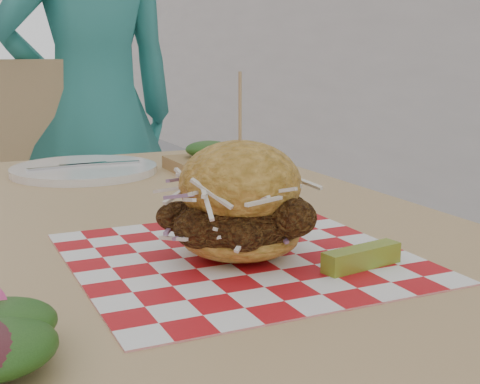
{
  "coord_description": "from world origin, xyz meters",
  "views": [
    {
      "loc": [
        -0.28,
        -0.99,
        0.98
      ],
      "look_at": [
        0.02,
        -0.34,
        0.82
      ],
      "focal_mm": 50.0,
      "sensor_mm": 36.0,
      "label": 1
    }
  ],
  "objects_px": {
    "patio_table": "(150,279)",
    "sandwich": "(240,207)",
    "patio_chair": "(45,204)",
    "diner": "(95,116)"
  },
  "relations": [
    {
      "from": "patio_table",
      "to": "sandwich",
      "type": "relative_size",
      "value": 5.93
    },
    {
      "from": "patio_table",
      "to": "sandwich",
      "type": "bearing_deg",
      "value": -75.94
    },
    {
      "from": "diner",
      "to": "patio_table",
      "type": "xyz_separation_m",
      "value": [
        -0.19,
        -1.16,
        -0.11
      ]
    },
    {
      "from": "patio_chair",
      "to": "sandwich",
      "type": "bearing_deg",
      "value": -78.81
    },
    {
      "from": "sandwich",
      "to": "patio_table",
      "type": "bearing_deg",
      "value": 104.06
    },
    {
      "from": "patio_table",
      "to": "patio_chair",
      "type": "bearing_deg",
      "value": 89.08
    },
    {
      "from": "sandwich",
      "to": "diner",
      "type": "bearing_deg",
      "value": 83.9
    },
    {
      "from": "patio_table",
      "to": "patio_chair",
      "type": "distance_m",
      "value": 1.06
    },
    {
      "from": "diner",
      "to": "patio_chair",
      "type": "xyz_separation_m",
      "value": [
        -0.18,
        -0.11,
        -0.23
      ]
    },
    {
      "from": "patio_chair",
      "to": "sandwich",
      "type": "xyz_separation_m",
      "value": [
        0.03,
        -1.24,
        0.26
      ]
    }
  ]
}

